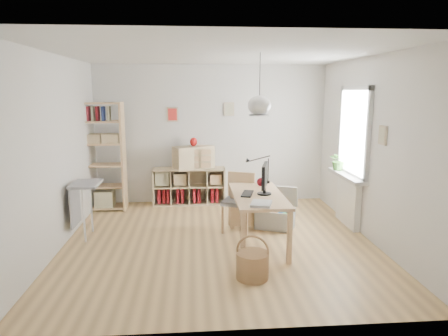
{
  "coord_description": "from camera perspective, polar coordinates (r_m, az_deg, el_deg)",
  "views": [
    {
      "loc": [
        -0.36,
        -5.6,
        2.19
      ],
      "look_at": [
        0.1,
        0.3,
        1.05
      ],
      "focal_mm": 32.0,
      "sensor_mm": 36.0,
      "label": 1
    }
  ],
  "objects": [
    {
      "name": "radiator",
      "position": [
        6.94,
        17.33,
        -4.55
      ],
      "size": [
        0.1,
        0.8,
        0.8
      ],
      "primitive_type": "cube",
      "color": "white",
      "rests_on": "ground"
    },
    {
      "name": "desk",
      "position": [
        5.74,
        4.85,
        -4.65
      ],
      "size": [
        0.7,
        1.5,
        0.75
      ],
      "color": "#DBAE7E",
      "rests_on": "ground"
    },
    {
      "name": "drawer_chest",
      "position": [
        7.74,
        -4.39,
        1.54
      ],
      "size": [
        0.83,
        0.63,
        0.43
      ],
      "primitive_type": "cube",
      "rotation": [
        0.0,
        0.0,
        0.43
      ],
      "color": "#CDBA87",
      "rests_on": "cube_shelf"
    },
    {
      "name": "tall_bookshelf",
      "position": [
        7.67,
        -17.05,
        2.16
      ],
      "size": [
        0.8,
        0.38,
        2.0
      ],
      "color": "#DBAE7E",
      "rests_on": "ground"
    },
    {
      "name": "red_vase",
      "position": [
        7.7,
        -4.37,
        3.74
      ],
      "size": [
        0.14,
        0.14,
        0.17
      ],
      "primitive_type": "ellipsoid",
      "color": "#A20E0D",
      "rests_on": "drawer_chest"
    },
    {
      "name": "paper_tray",
      "position": [
        5.18,
        5.34,
        -5.09
      ],
      "size": [
        0.33,
        0.37,
        0.03
      ],
      "primitive_type": "cube",
      "rotation": [
        0.0,
        0.0,
        -0.29
      ],
      "color": "silver",
      "rests_on": "desk"
    },
    {
      "name": "keyboard",
      "position": [
        5.69,
        3.36,
        -3.67
      ],
      "size": [
        0.23,
        0.4,
        0.02
      ],
      "primitive_type": "cube",
      "rotation": [
        0.0,
        0.0,
        -0.27
      ],
      "color": "black",
      "rests_on": "desk"
    },
    {
      "name": "cube_shelf",
      "position": [
        7.91,
        -5.15,
        -2.98
      ],
      "size": [
        1.4,
        0.38,
        0.72
      ],
      "color": "#CDBA87",
      "rests_on": "ground"
    },
    {
      "name": "task_lamp",
      "position": [
        6.25,
        4.66,
        0.29
      ],
      "size": [
        0.4,
        0.15,
        0.43
      ],
      "color": "black",
      "rests_on": "desk"
    },
    {
      "name": "potted_plant",
      "position": [
        7.1,
        16.05,
        1.09
      ],
      "size": [
        0.39,
        0.36,
        0.34
      ],
      "primitive_type": "imported",
      "rotation": [
        0.0,
        0.0,
        0.38
      ],
      "color": "#3B702A",
      "rests_on": "windowsill"
    },
    {
      "name": "chair",
      "position": [
        6.36,
        2.15,
        -4.31
      ],
      "size": [
        0.58,
        0.58,
        0.91
      ],
      "rotation": [
        0.0,
        0.0,
        -0.38
      ],
      "color": "#9A9A9D",
      "rests_on": "ground"
    },
    {
      "name": "yarn_ball",
      "position": [
        6.17,
        5.33,
        -2.01
      ],
      "size": [
        0.13,
        0.13,
        0.13
      ],
      "primitive_type": "sphere",
      "color": "#550B11",
      "rests_on": "desk"
    },
    {
      "name": "room_shell",
      "position": [
        5.53,
        5.08,
        8.9
      ],
      "size": [
        4.5,
        4.5,
        4.5
      ],
      "color": "white",
      "rests_on": "ground"
    },
    {
      "name": "storage_chest",
      "position": [
        6.64,
        7.49,
        -6.57
      ],
      "size": [
        0.82,
        0.86,
        0.64
      ],
      "rotation": [
        0.0,
        0.0,
        -0.4
      ],
      "color": "#B1B2AD",
      "rests_on": "ground"
    },
    {
      "name": "windowsill",
      "position": [
        6.82,
        17.14,
        -1.09
      ],
      "size": [
        0.22,
        1.2,
        0.06
      ],
      "primitive_type": "cube",
      "color": "silver",
      "rests_on": "radiator"
    },
    {
      "name": "monitor",
      "position": [
        5.66,
        5.82,
        -1.34
      ],
      "size": [
        0.2,
        0.5,
        0.44
      ],
      "rotation": [
        0.0,
        0.0,
        -0.26
      ],
      "color": "black",
      "rests_on": "desk"
    },
    {
      "name": "wicker_basket",
      "position": [
        4.87,
        4.09,
        -13.56
      ],
      "size": [
        0.39,
        0.39,
        0.54
      ],
      "rotation": [
        0.0,
        0.0,
        -0.29
      ],
      "color": "olive",
      "rests_on": "ground"
    },
    {
      "name": "side_table",
      "position": [
        6.37,
        -19.63,
        -3.57
      ],
      "size": [
        0.4,
        0.55,
        0.85
      ],
      "color": "#9A9A9D",
      "rests_on": "ground"
    },
    {
      "name": "ground",
      "position": [
        6.02,
        -0.74,
        -10.42
      ],
      "size": [
        4.5,
        4.5,
        0.0
      ],
      "primitive_type": "plane",
      "color": "tan",
      "rests_on": "ground"
    },
    {
      "name": "window_unit",
      "position": [
        6.75,
        18.16,
        4.92
      ],
      "size": [
        0.07,
        1.16,
        1.46
      ],
      "color": "white",
      "rests_on": "ground"
    }
  ]
}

